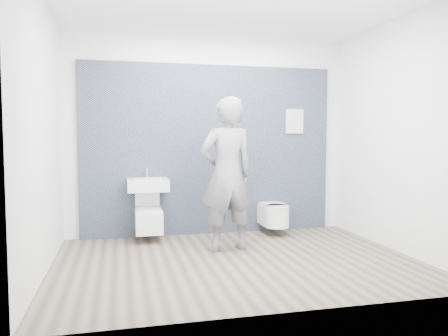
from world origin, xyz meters
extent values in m
plane|color=brown|center=(0.00, 0.00, 0.00)|extent=(4.00, 4.00, 0.00)
plane|color=silver|center=(0.00, 1.50, 1.40)|extent=(4.00, 0.00, 4.00)
plane|color=silver|center=(0.00, -1.50, 1.40)|extent=(4.00, 0.00, 4.00)
plane|color=silver|center=(-2.00, 0.00, 1.40)|extent=(0.00, 3.00, 3.00)
plane|color=silver|center=(2.00, 0.00, 1.40)|extent=(0.00, 3.00, 3.00)
plane|color=white|center=(0.00, 0.00, 2.80)|extent=(4.00, 4.00, 0.00)
cube|color=black|center=(0.00, 1.47, 0.00)|extent=(3.60, 0.06, 2.40)
cube|color=white|center=(-0.90, 1.24, 0.74)|extent=(0.54, 0.41, 0.16)
cube|color=silver|center=(-0.90, 1.22, 0.82)|extent=(0.38, 0.27, 0.03)
cylinder|color=silver|center=(-0.90, 1.38, 0.89)|extent=(0.02, 0.02, 0.14)
cylinder|color=silver|center=(-0.90, 1.33, 0.95)|extent=(0.02, 0.09, 0.02)
cylinder|color=silver|center=(-0.90, 1.42, 0.61)|extent=(0.04, 0.04, 0.11)
cube|color=white|center=(-0.90, 1.19, 0.26)|extent=(0.35, 0.51, 0.29)
cylinder|color=silver|center=(-0.90, 1.15, 0.40)|extent=(0.25, 0.25, 0.03)
cube|color=white|center=(-0.90, 1.15, 0.42)|extent=(0.33, 0.40, 0.02)
cube|color=white|center=(-0.90, 1.35, 0.62)|extent=(0.33, 0.09, 0.36)
cube|color=silver|center=(-0.90, 1.41, 0.16)|extent=(0.09, 0.06, 0.08)
cube|color=white|center=(0.87, 1.25, 0.27)|extent=(0.33, 0.39, 0.28)
cylinder|color=white|center=(0.87, 1.05, 0.27)|extent=(0.33, 0.33, 0.28)
cube|color=white|center=(0.87, 1.22, 0.42)|extent=(0.31, 0.37, 0.03)
cylinder|color=white|center=(0.87, 1.03, 0.42)|extent=(0.31, 0.31, 0.03)
cube|color=silver|center=(0.87, 1.41, 0.17)|extent=(0.09, 0.06, 0.08)
cube|color=white|center=(1.27, 1.43, 0.00)|extent=(0.27, 0.03, 0.36)
imported|color=slate|center=(0.01, 0.47, 0.93)|extent=(0.73, 0.54, 1.86)
camera|label=1|loc=(-1.26, -4.64, 1.38)|focal=35.00mm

